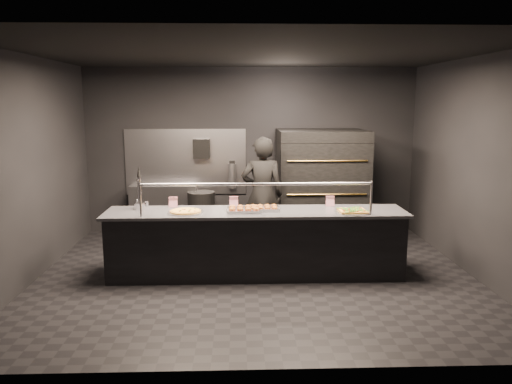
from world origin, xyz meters
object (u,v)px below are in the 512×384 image
slider_tray_b (264,208)px  pizza_oven (321,184)px  prep_shelf (164,209)px  service_counter (256,243)px  towel_dispenser (202,149)px  trash_bin (202,214)px  slider_tray_a (244,209)px  square_pizza (352,211)px  beer_tap (140,197)px  worker (262,194)px  round_pizza (185,211)px  fire_extinguisher (232,175)px

slider_tray_b → pizza_oven: bearing=59.5°
prep_shelf → service_counter: bearing=-55.4°
towel_dispenser → slider_tray_b: (1.01, -2.34, -0.60)m
trash_bin → slider_tray_a: bearing=-70.7°
square_pizza → trash_bin: square_pizza is taller
beer_tap → slider_tray_b: 1.72m
beer_tap → slider_tray_a: (1.44, -0.20, -0.14)m
square_pizza → trash_bin: size_ratio=0.56×
square_pizza → trash_bin: bearing=134.4°
beer_tap → slider_tray_b: size_ratio=1.30×
slider_tray_a → worker: bearing=76.1°
round_pizza → trash_bin: round_pizza is taller
service_counter → prep_shelf: (-1.60, 2.32, -0.01)m
beer_tap → prep_shelf: bearing=90.0°
beer_tap → round_pizza: bearing=-20.6°
prep_shelf → pizza_oven: bearing=-8.5°
prep_shelf → worker: (1.74, -1.12, 0.47)m
worker → beer_tap: bearing=32.6°
slider_tray_b → round_pizza: bearing=-173.0°
towel_dispenser → trash_bin: 1.18m
trash_bin → worker: 1.47m
slider_tray_a → square_pizza: 1.46m
service_counter → pizza_oven: size_ratio=2.15×
pizza_oven → square_pizza: 2.05m
square_pizza → trash_bin: 3.18m
prep_shelf → beer_tap: size_ratio=1.99×
trash_bin → square_pizza: bearing=-45.6°
towel_dispenser → trash_bin: towel_dispenser is taller
service_counter → beer_tap: size_ratio=6.79×
prep_shelf → fire_extinguisher: 1.39m
round_pizza → towel_dispenser: bearing=88.8°
pizza_oven → slider_tray_b: (-1.09, -1.85, -0.02)m
round_pizza → fire_extinguisher: bearing=76.4°
service_counter → trash_bin: 2.27m
round_pizza → worker: bearing=49.4°
round_pizza → slider_tray_b: 1.07m
beer_tap → pizza_oven: bearing=31.7°
beer_tap → towel_dispenser: bearing=72.5°
prep_shelf → slider_tray_a: (1.44, -2.35, 0.50)m
slider_tray_a → slider_tray_b: size_ratio=1.08×
slider_tray_b → worker: bearing=88.4°
pizza_oven → round_pizza: bearing=-137.4°
beer_tap → round_pizza: size_ratio=1.27×
prep_shelf → fire_extinguisher: (1.25, 0.08, 0.61)m
towel_dispenser → slider_tray_b: towel_dispenser is taller
service_counter → beer_tap: beer_tap is taller
square_pizza → worker: size_ratio=0.25×
fire_extinguisher → worker: size_ratio=0.27×
round_pizza → slider_tray_a: (0.79, 0.05, 0.01)m
slider_tray_b → square_pizza: (1.18, -0.20, -0.01)m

